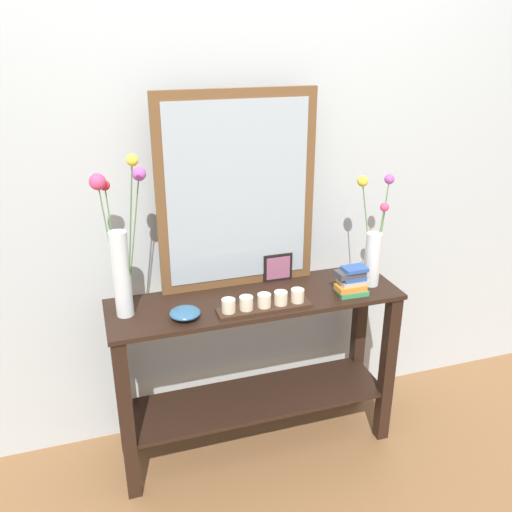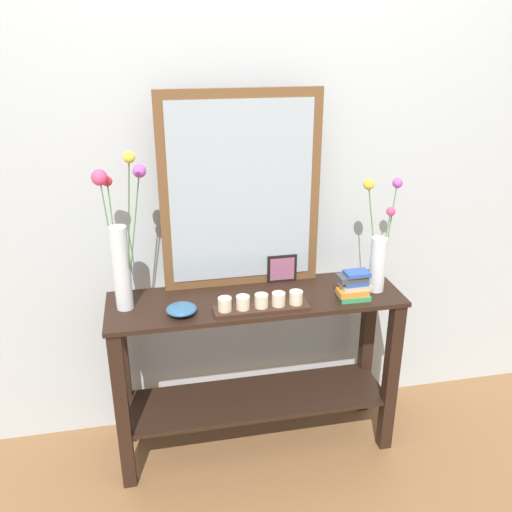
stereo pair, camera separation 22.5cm
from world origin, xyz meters
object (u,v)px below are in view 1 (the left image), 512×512
mirror_leaning (237,193)px  decorative_bowl (185,313)px  book_stack (352,281)px  vase_right (373,247)px  candle_tray (264,303)px  picture_frame_small (278,267)px  console_table (256,356)px  tall_vase_left (120,253)px

mirror_leaning → decorative_bowl: size_ratio=6.90×
book_stack → vase_right: bearing=26.7°
candle_tray → picture_frame_small: picture_frame_small is taller
decorative_bowl → book_stack: 0.73m
mirror_leaning → book_stack: size_ratio=5.95×
vase_right → candle_tray: size_ratio=1.24×
console_table → decorative_bowl: 0.46m
candle_tray → picture_frame_small: bearing=58.5°
console_table → tall_vase_left: size_ratio=1.90×
console_table → book_stack: size_ratio=8.83×
tall_vase_left → vase_right: size_ratio=1.36×
candle_tray → book_stack: book_stack is taller
vase_right → candle_tray: bearing=-171.0°
vase_right → decorative_bowl: vase_right is taller
console_table → picture_frame_small: 0.41m
mirror_leaning → book_stack: mirror_leaning is taller
vase_right → picture_frame_small: vase_right is taller
console_table → candle_tray: candle_tray is taller
vase_right → book_stack: (-0.13, -0.07, -0.12)m
tall_vase_left → book_stack: bearing=-6.7°
mirror_leaning → picture_frame_small: 0.40m
picture_frame_small → vase_right: bearing=-22.2°
mirror_leaning → tall_vase_left: (-0.51, -0.13, -0.16)m
vase_right → tall_vase_left: bearing=177.6°
candle_tray → decorative_bowl: 0.32m
tall_vase_left → vase_right: (1.07, -0.04, -0.09)m
book_stack → picture_frame_small: bearing=139.0°
candle_tray → decorative_bowl: bearing=176.5°
tall_vase_left → picture_frame_small: size_ratio=4.91×
candle_tray → decorative_bowl: candle_tray is taller
tall_vase_left → candle_tray: (0.54, -0.13, -0.24)m
mirror_leaning → decorative_bowl: (-0.29, -0.24, -0.40)m
console_table → vase_right: (0.53, -0.02, 0.47)m
vase_right → picture_frame_small: bearing=157.8°
decorative_bowl → vase_right: bearing=4.3°
console_table → decorative_bowl: size_ratio=10.24×
mirror_leaning → candle_tray: mirror_leaning is taller
tall_vase_left → decorative_bowl: (0.22, -0.11, -0.24)m
picture_frame_small → decorative_bowl: bearing=-154.6°
picture_frame_small → decorative_bowl: size_ratio=1.10×
mirror_leaning → picture_frame_small: size_ratio=6.28×
decorative_bowl → candle_tray: bearing=-3.5°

